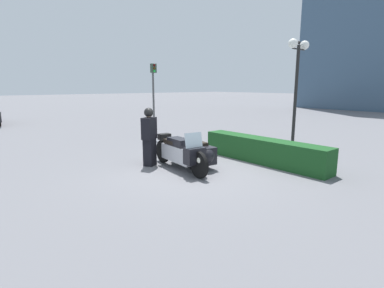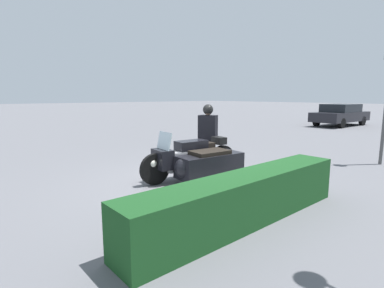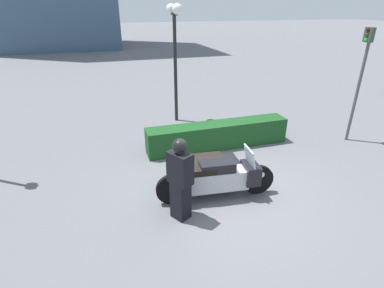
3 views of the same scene
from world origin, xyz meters
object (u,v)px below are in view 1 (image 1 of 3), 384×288
at_px(police_motorcycle, 189,152).
at_px(traffic_light_far, 154,90).
at_px(officer_rider, 149,135).
at_px(twin_lamp_post, 297,67).
at_px(hedge_bush_curbside, 263,151).

distance_m(police_motorcycle, traffic_light_far, 5.87).
relative_size(officer_rider, twin_lamp_post, 0.43).
relative_size(officer_rider, hedge_bush_curbside, 0.40).
height_order(police_motorcycle, hedge_bush_curbside, police_motorcycle).
height_order(police_motorcycle, twin_lamp_post, twin_lamp_post).
height_order(hedge_bush_curbside, traffic_light_far, traffic_light_far).
height_order(police_motorcycle, officer_rider, officer_rider).
relative_size(hedge_bush_curbside, twin_lamp_post, 1.08).
xyz_separation_m(hedge_bush_curbside, twin_lamp_post, (-0.60, 2.68, 2.69)).
bearing_deg(officer_rider, twin_lamp_post, 46.76).
distance_m(twin_lamp_post, traffic_light_far, 6.25).
distance_m(hedge_bush_curbside, twin_lamp_post, 3.85).
relative_size(twin_lamp_post, traffic_light_far, 1.20).
xyz_separation_m(police_motorcycle, officer_rider, (-1.00, -0.71, 0.45)).
bearing_deg(police_motorcycle, hedge_bush_curbside, 71.62).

